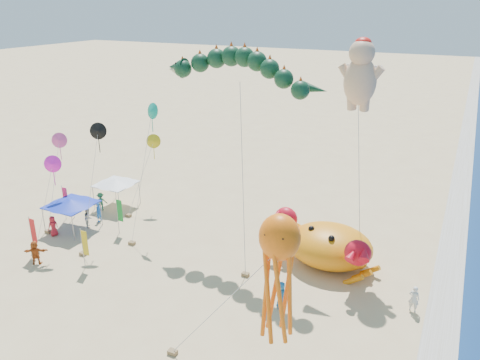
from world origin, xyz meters
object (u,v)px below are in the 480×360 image
object	(u,v)px
crab_inflatable	(329,245)
dragon_kite	(238,74)
cherub_kite	(361,73)
octopus_kite	(278,268)
canopy_blue	(71,202)
canopy_white	(116,182)

from	to	relation	value
crab_inflatable	dragon_kite	size ratio (longest dim) A/B	0.58
cherub_kite	dragon_kite	bearing A→B (deg)	-162.82
octopus_kite	dragon_kite	bearing A→B (deg)	123.31
crab_inflatable	canopy_blue	world-z (taller)	crab_inflatable
canopy_blue	crab_inflatable	bearing A→B (deg)	10.55
crab_inflatable	canopy_blue	distance (m)	21.31
canopy_blue	cherub_kite	bearing A→B (deg)	18.45
canopy_blue	canopy_white	size ratio (longest dim) A/B	1.09
crab_inflatable	canopy_white	world-z (taller)	crab_inflatable
cherub_kite	octopus_kite	bearing A→B (deg)	-88.79
octopus_kite	crab_inflatable	bearing A→B (deg)	93.57
dragon_kite	canopy_white	bearing A→B (deg)	176.74
crab_inflatable	dragon_kite	distance (m)	13.95
crab_inflatable	cherub_kite	size ratio (longest dim) A/B	0.53
crab_inflatable	canopy_white	bearing A→B (deg)	176.02
dragon_kite	octopus_kite	size ratio (longest dim) A/B	1.56
canopy_white	crab_inflatable	bearing A→B (deg)	-3.98
cherub_kite	octopus_kite	size ratio (longest dim) A/B	1.70
cherub_kite	crab_inflatable	bearing A→B (deg)	-97.71
canopy_white	canopy_blue	bearing A→B (deg)	-92.19
dragon_kite	cherub_kite	bearing A→B (deg)	17.18
crab_inflatable	dragon_kite	bearing A→B (deg)	174.80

